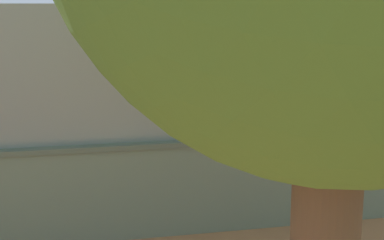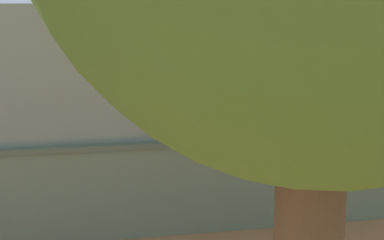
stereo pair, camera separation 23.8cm
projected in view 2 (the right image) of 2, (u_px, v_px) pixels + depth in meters
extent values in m
plane|color=#A36B42|center=(241.00, 118.00, 19.14)|extent=(260.00, 260.00, 0.00)
cube|color=slate|center=(272.00, 182.00, 9.64)|extent=(28.08, 0.52, 1.49)
cube|color=#556151|center=(273.00, 138.00, 9.49)|extent=(28.08, 0.58, 0.08)
cube|color=gray|center=(275.00, 71.00, 9.27)|extent=(27.52, 0.16, 2.17)
cylinder|color=gray|center=(361.00, 69.00, 9.55)|extent=(0.07, 0.07, 2.17)
cylinder|color=gray|center=(183.00, 73.00, 8.98)|extent=(0.07, 0.07, 2.17)
cylinder|color=#591919|center=(91.00, 150.00, 13.15)|extent=(0.17, 0.17, 0.85)
cylinder|color=#591919|center=(93.00, 152.00, 12.97)|extent=(0.17, 0.17, 0.85)
cylinder|color=orange|center=(91.00, 119.00, 12.92)|extent=(0.38, 0.38, 0.63)
cylinder|color=#D8AD84|center=(86.00, 112.00, 13.17)|extent=(0.60, 0.17, 0.17)
cylinder|color=#D8AD84|center=(79.00, 117.00, 12.50)|extent=(0.60, 0.17, 0.17)
sphere|color=#D8AD84|center=(90.00, 101.00, 12.83)|extent=(0.24, 0.24, 0.24)
cylinder|color=white|center=(90.00, 96.00, 12.81)|extent=(0.28, 0.28, 0.05)
cylinder|color=black|center=(71.00, 118.00, 12.44)|extent=(0.30, 0.08, 0.04)
ellipsoid|color=#333338|center=(61.00, 119.00, 12.37)|extent=(0.30, 0.07, 0.24)
cylinder|color=black|center=(231.00, 131.00, 15.49)|extent=(0.20, 0.20, 0.72)
cylinder|color=black|center=(224.00, 130.00, 15.54)|extent=(0.20, 0.20, 0.72)
cylinder|color=#429951|center=(228.00, 108.00, 15.39)|extent=(0.46, 0.46, 0.53)
cylinder|color=#D8AD84|center=(238.00, 104.00, 15.35)|extent=(0.31, 0.50, 0.16)
cylinder|color=#D8AD84|center=(220.00, 102.00, 15.73)|extent=(0.31, 0.50, 0.16)
sphere|color=#D8AD84|center=(228.00, 95.00, 15.32)|extent=(0.20, 0.20, 0.20)
cylinder|color=black|center=(228.00, 92.00, 15.31)|extent=(0.29, 0.29, 0.05)
sphere|color=orange|center=(129.00, 125.00, 11.89)|extent=(0.20, 0.20, 0.20)
cylinder|color=brown|center=(309.00, 234.00, 4.87)|extent=(0.60, 0.60, 3.52)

